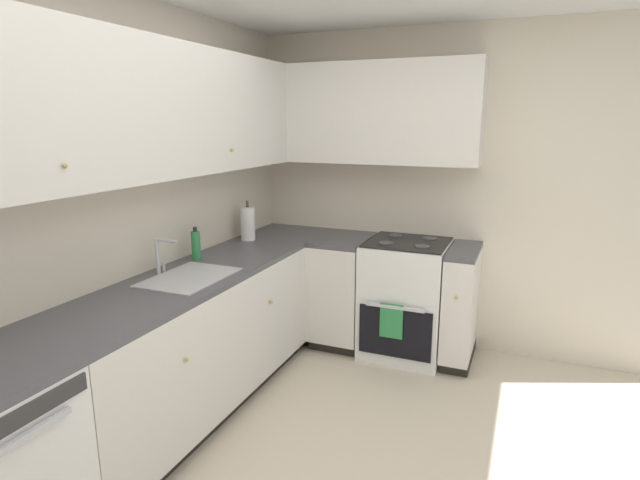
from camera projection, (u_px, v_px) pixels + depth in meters
The scene contains 13 objects.
wall_back at pixel (81, 228), 2.69m from camera, with size 4.29×0.05×2.52m, color beige.
wall_right at pixel (459, 194), 3.97m from camera, with size 0.05×3.39×2.52m, color beige.
lower_cabinets_back at pixel (192, 347), 3.16m from camera, with size 2.08×0.62×0.87m.
countertop_back at pixel (188, 279), 3.06m from camera, with size 3.29×0.60×0.04m, color #4C4C51.
lower_cabinets_right at pixel (381, 297), 4.06m from camera, with size 0.62×1.25×0.87m.
countertop_right at pixel (382, 243), 3.96m from camera, with size 0.60×1.25×0.03m.
oven_range at pixel (406, 297), 3.99m from camera, with size 0.68×0.62×1.05m.
upper_cabinets_back at pixel (138, 110), 2.74m from camera, with size 2.97×0.34×0.76m.
upper_cabinets_right at pixel (363, 114), 3.94m from camera, with size 0.32×1.80×0.76m.
sink at pixel (190, 284), 3.03m from camera, with size 0.56×0.40×0.10m.
faucet at pixel (161, 253), 3.07m from camera, with size 0.07×0.16×0.22m.
soap_bottle at pixel (196, 245), 3.40m from camera, with size 0.06×0.06×0.22m.
paper_towel_roll at pixel (248, 223), 3.96m from camera, with size 0.11×0.11×0.32m.
Camera 1 is at (-1.94, -0.51, 1.81)m, focal length 28.50 mm.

